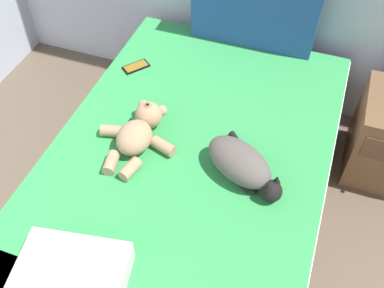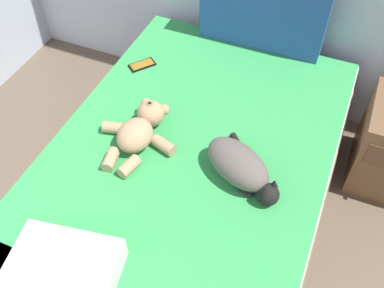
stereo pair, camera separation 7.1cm
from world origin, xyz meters
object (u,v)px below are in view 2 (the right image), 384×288
(bed, at_px, (187,188))
(throw_pillow, at_px, (64,268))
(patterned_cushion, at_px, (262,13))
(cell_phone, at_px, (142,65))
(cat, at_px, (241,167))
(teddy_bear, at_px, (140,130))

(bed, distance_m, throw_pillow, 0.81)
(patterned_cushion, height_order, cell_phone, patterned_cushion)
(cat, bearing_deg, teddy_bear, 176.43)
(patterned_cushion, xyz_separation_m, cat, (0.21, -0.98, -0.14))
(cat, distance_m, throw_pillow, 0.84)
(bed, relative_size, teddy_bear, 4.70)
(patterned_cushion, xyz_separation_m, teddy_bear, (-0.30, -0.95, -0.15))
(bed, bearing_deg, cell_phone, 134.01)
(teddy_bear, bearing_deg, throw_pillow, -85.28)
(bed, height_order, teddy_bear, teddy_bear)
(patterned_cushion, relative_size, throw_pillow, 1.81)
(patterned_cushion, relative_size, cell_phone, 4.50)
(cell_phone, bearing_deg, teddy_bear, -63.58)
(teddy_bear, height_order, throw_pillow, teddy_bear)
(teddy_bear, distance_m, cell_phone, 0.56)
(cell_phone, distance_m, throw_pillow, 1.27)
(patterned_cushion, bearing_deg, bed, -93.25)
(patterned_cushion, distance_m, cell_phone, 0.74)
(bed, distance_m, cat, 0.43)
(cell_phone, xyz_separation_m, throw_pillow, (0.31, -1.23, 0.05))
(throw_pillow, bearing_deg, patterned_cushion, 81.74)
(cat, xyz_separation_m, teddy_bear, (-0.52, 0.03, -0.01))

